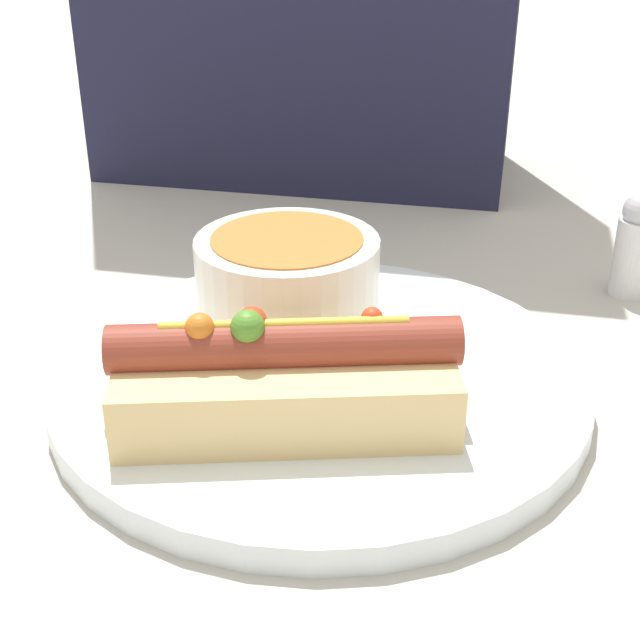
% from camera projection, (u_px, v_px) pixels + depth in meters
% --- Properties ---
extents(ground_plane, '(4.00, 4.00, 0.00)m').
position_uv_depth(ground_plane, '(320.00, 391.00, 0.48)').
color(ground_plane, '#BCB7AD').
extents(dinner_plate, '(0.28, 0.28, 0.01)m').
position_uv_depth(dinner_plate, '(320.00, 379.00, 0.47)').
color(dinner_plate, white).
rests_on(dinner_plate, ground_plane).
extents(hot_dog, '(0.17, 0.11, 0.06)m').
position_uv_depth(hot_dog, '(285.00, 378.00, 0.42)').
color(hot_dog, '#E5C17F').
rests_on(hot_dog, dinner_plate).
extents(soup_bowl, '(0.11, 0.11, 0.05)m').
position_uv_depth(soup_bowl, '(287.00, 275.00, 0.51)').
color(soup_bowl, silver).
rests_on(soup_bowl, dinner_plate).
extents(spoon, '(0.08, 0.16, 0.01)m').
position_uv_depth(spoon, '(268.00, 331.00, 0.50)').
color(spoon, '#B7B7BC').
rests_on(spoon, dinner_plate).
extents(salt_shaker, '(0.03, 0.03, 0.07)m').
position_uv_depth(salt_shaker, '(636.00, 245.00, 0.57)').
color(salt_shaker, silver).
rests_on(salt_shaker, ground_plane).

